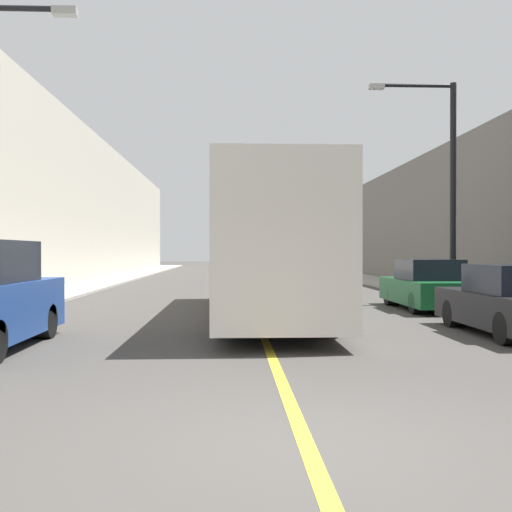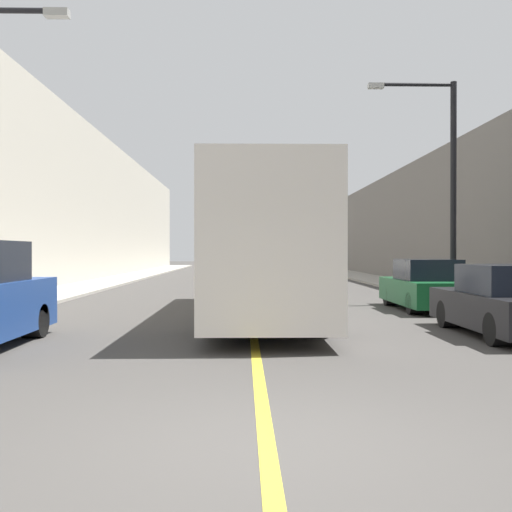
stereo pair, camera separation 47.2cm
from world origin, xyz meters
TOP-DOWN VIEW (x-y plane):
  - ground_plane at (0.00, 0.00)m, footprint 200.00×200.00m
  - sidewalk_left at (-7.66, 30.00)m, footprint 2.65×72.00m
  - sidewalk_right at (7.66, 30.00)m, footprint 2.65×72.00m
  - building_row_left at (-10.98, 30.00)m, footprint 4.00×72.00m
  - building_row_right at (10.98, 30.00)m, footprint 4.00×72.00m
  - road_center_line at (0.00, 30.00)m, footprint 0.16×72.00m
  - bus at (0.25, 10.62)m, footprint 2.54×12.15m
  - car_right_near at (5.16, 6.78)m, footprint 1.77×4.31m
  - car_right_mid at (5.18, 12.27)m, footprint 1.75×4.33m
  - street_lamp_right at (6.36, 14.05)m, footprint 2.90×0.24m

SIDE VIEW (x-z plane):
  - ground_plane at x=0.00m, z-range 0.00..0.00m
  - road_center_line at x=0.00m, z-range 0.00..0.01m
  - sidewalk_left at x=-7.66m, z-range 0.00..0.11m
  - sidewalk_right at x=7.66m, z-range 0.00..0.11m
  - car_right_near at x=5.16m, z-range -0.07..1.39m
  - car_right_mid at x=5.18m, z-range -0.07..1.43m
  - bus at x=0.25m, z-range 0.12..3.63m
  - building_row_right at x=10.98m, z-range 0.00..6.61m
  - street_lamp_right at x=6.36m, z-range 0.67..7.82m
  - building_row_left at x=-10.98m, z-range 0.00..9.05m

